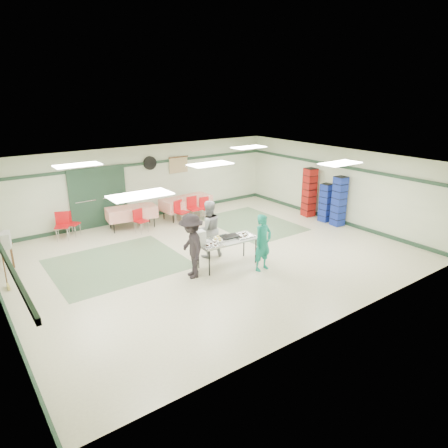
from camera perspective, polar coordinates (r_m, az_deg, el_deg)
floor at (r=11.83m, az=-1.81°, el=-4.35°), size 11.00×11.00×0.00m
ceiling at (r=11.06m, az=-1.95°, el=8.64°), size 11.00×11.00×0.00m
wall_back at (r=15.19m, az=-11.50°, el=5.85°), size 11.00×0.00×11.00m
wall_front at (r=8.26m, az=16.01°, el=-5.44°), size 11.00×0.00×11.00m
wall_right at (r=15.05m, az=15.80°, el=5.40°), size 0.00×9.00×9.00m
trim_back at (r=15.03m, az=-11.63°, el=8.43°), size 11.00×0.06×0.10m
baseboard_back at (r=15.50m, az=-11.15°, el=1.18°), size 11.00×0.06×0.12m
baseboard_left at (r=10.14m, az=-28.81°, el=-10.62°), size 0.06×9.00×0.12m
trim_right at (r=14.89m, az=15.96°, el=8.00°), size 0.06×9.00×0.10m
baseboard_right at (r=15.36m, az=15.31°, el=0.70°), size 0.06×9.00×0.12m
green_patch_a at (r=11.61m, az=-14.96°, el=-5.46°), size 3.50×3.00×0.01m
green_patch_b at (r=14.53m, az=4.00°, el=0.08°), size 2.50×3.50×0.01m
double_door_left at (r=14.47m, az=-19.24°, el=3.31°), size 0.90×0.06×2.10m
double_door_right at (r=14.75m, az=-15.74°, el=3.94°), size 0.90×0.06×2.10m
door_frame at (r=14.58m, az=-17.47°, el=3.61°), size 2.00×0.03×2.15m
wall_fan at (r=15.13m, az=-10.54°, el=8.56°), size 0.50×0.10×0.50m
scroll_banner at (r=15.71m, az=-6.52°, el=8.38°), size 0.80×0.02×0.60m
serving_table at (r=10.84m, az=0.52°, el=-2.48°), size 1.78×0.79×0.76m
sheet_tray_right at (r=11.04m, az=2.77°, el=-1.77°), size 0.56×0.44×0.02m
sheet_tray_mid at (r=10.84m, az=-0.33°, el=-2.15°), size 0.65×0.51×0.02m
sheet_tray_left at (r=10.37m, az=-1.67°, el=-3.14°), size 0.57×0.45×0.02m
baking_pan at (r=10.90m, az=0.89°, el=-1.87°), size 0.51×0.33×0.08m
foam_box_stack at (r=10.34m, az=-3.50°, el=-2.07°), size 0.27×0.25×0.42m
volunteer_teal at (r=10.62m, az=5.57°, el=-2.67°), size 0.60×0.42×1.55m
volunteer_grey at (r=11.41m, az=-2.24°, el=-0.72°), size 0.93×0.79×1.68m
volunteer_dark at (r=10.17m, az=-4.67°, el=-3.18°), size 0.89×1.22×1.70m
dining_table_a at (r=15.19m, az=-5.44°, el=3.10°), size 1.98×0.98×0.77m
dining_table_b at (r=14.25m, az=-13.05°, el=1.64°), size 1.78×0.99×0.77m
chair_a at (r=14.72m, az=-4.42°, el=2.56°), size 0.43×0.43×0.90m
chair_b at (r=14.44m, az=-6.31°, el=2.06°), size 0.50×0.50×0.86m
chair_c at (r=14.99m, az=-2.70°, el=2.65°), size 0.42×0.42×0.81m
chair_d at (r=13.78m, az=-11.97°, el=0.80°), size 0.46×0.46×0.81m
chair_loose_a at (r=14.10m, az=-21.08°, el=0.34°), size 0.53×0.53×0.81m
chair_loose_b at (r=13.86m, az=-22.12°, el=0.16°), size 0.55×0.55×0.90m
crate_stack_blue_a at (r=15.03m, az=14.32°, el=2.96°), size 0.38×0.38×1.41m
crate_stack_red at (r=15.49m, az=12.08°, el=4.43°), size 0.46×0.46×1.85m
crate_stack_blue_b at (r=14.63m, az=16.11°, el=3.12°), size 0.43×0.43×1.77m
broom at (r=10.98m, az=-29.00°, el=-4.73°), size 0.07×0.22×1.35m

